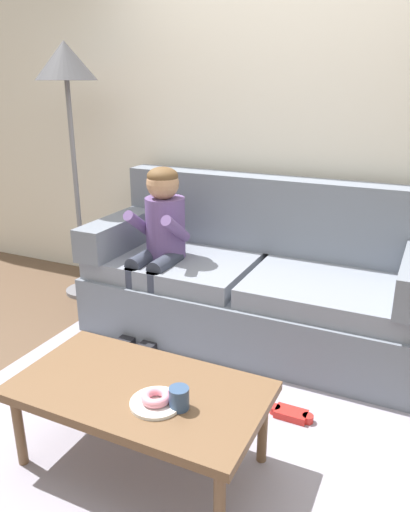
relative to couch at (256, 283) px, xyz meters
name	(u,v)px	position (x,y,z in m)	size (l,w,h in m)	color
ground	(200,401)	(0.01, -0.86, -0.36)	(10.00, 10.00, 0.00)	brown
wall_back	(289,114)	(0.01, 0.54, 1.04)	(8.00, 0.10, 2.80)	silver
area_rug	(177,428)	(0.01, -1.11, -0.35)	(2.35, 1.89, 0.01)	#9993A3
couch	(256,283)	(0.00, 0.00, 0.00)	(2.15, 0.90, 1.01)	slate
coffee_table	(140,394)	(-0.02, -1.37, 0.00)	(1.07, 0.59, 0.40)	brown
person_child	(160,235)	(-0.59, -0.21, 0.31)	(0.34, 0.58, 1.10)	#664C84
plate	(156,403)	(0.10, -1.44, 0.05)	(0.21, 0.21, 0.01)	white
donut	(156,397)	(0.10, -1.44, 0.08)	(0.12, 0.12, 0.04)	pink
mug	(179,398)	(0.20, -1.43, 0.09)	(0.08, 0.08, 0.09)	#334C72
toy_controller	(291,415)	(0.49, -0.79, -0.33)	(0.23, 0.09, 0.05)	red
floor_lamp	(67,79)	(-1.46, 0.05, 1.27)	(0.43, 0.43, 1.88)	slate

